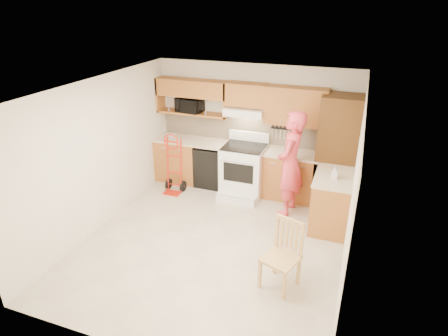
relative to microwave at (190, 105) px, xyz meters
The scene contains 28 objects.
floor 2.96m from the microwave, 57.71° to the right, with size 4.00×4.50×0.02m, color #BFB49A.
ceiling 2.62m from the microwave, 57.71° to the right, with size 4.00×4.50×0.02m, color white.
wall_back 1.38m from the microwave, ahead, with size 4.00×0.02×2.50m, color white.
wall_front 4.56m from the microwave, 73.13° to the right, with size 4.00×0.02×2.50m, color white.
wall_left 2.23m from the microwave, 108.37° to the right, with size 0.02×4.50×2.50m, color white.
wall_right 3.95m from the microwave, 32.07° to the right, with size 0.02×4.50×2.50m, color white.
backsplash 1.40m from the microwave, ahead, with size 3.92×0.03×0.55m, color beige.
lower_cab_left 1.22m from the microwave, 149.85° to the right, with size 0.90×0.60×0.90m, color #A4592D.
dishwasher 1.32m from the microwave, 14.62° to the right, with size 0.60×0.60×0.85m, color black.
lower_cab_right 2.46m from the microwave, ahead, with size 1.14×0.60×0.90m, color #A4592D.
countertop_left 0.73m from the microwave, 63.39° to the right, with size 1.50×0.63×0.04m, color beige.
countertop_right 2.27m from the microwave, ahead, with size 1.14×0.63×0.04m, color beige.
cab_return_right 3.37m from the microwave, 17.22° to the right, with size 0.60×1.00×0.90m, color #A4592D.
countertop_return 3.24m from the microwave, 17.22° to the right, with size 0.63×1.00×0.04m, color beige.
pantry_tall 3.03m from the microwave, ahead, with size 0.70×0.60×2.10m, color #573312.
upper_cab_left 0.35m from the microwave, ahead, with size 1.50×0.33×0.34m, color #A4592D.
upper_shelf_mw 0.18m from the microwave, ahead, with size 1.50×0.33×0.04m, color #A4592D.
upper_cab_center 1.24m from the microwave, ahead, with size 0.76×0.33×0.44m, color #A4592D.
upper_cab_right 2.15m from the microwave, ahead, with size 1.14×0.33×0.70m, color #A4592D.
range_hood 1.20m from the microwave, ahead, with size 0.76×0.46×0.14m, color white.
knife_strip 1.91m from the microwave, ahead, with size 0.40×0.05×0.29m, color black, non-canonical shape.
microwave is the anchor object (origin of this frame).
range 1.67m from the microwave, 15.76° to the right, with size 0.81×1.07×1.20m, color white, non-canonical shape.
person 2.45m from the microwave, 18.15° to the right, with size 0.70×0.46×1.91m, color #E03F4D.
hand_truck 1.31m from the microwave, 95.84° to the right, with size 0.44×0.40×1.12m, color red, non-canonical shape.
dining_chair 3.90m from the microwave, 47.22° to the right, with size 0.44×0.48×0.97m, color #E0B066, non-canonical shape.
soap_bottle 3.24m from the microwave, 18.78° to the right, with size 0.10×0.10×0.21m, color white.
bowl 0.78m from the microwave, 160.50° to the right, with size 0.20×0.20×0.05m, color white.
Camera 1 is at (1.92, -4.79, 3.62)m, focal length 30.57 mm.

